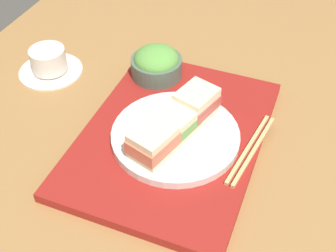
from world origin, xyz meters
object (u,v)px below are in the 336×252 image
object	(u,v)px
sandwich_middle	(176,123)
salad_bowl	(156,63)
sandwich_plate	(175,136)
coffee_cup	(49,62)
chopsticks_pair	(251,149)
sandwich_near	(153,143)
sandwich_far	(196,103)

from	to	relation	value
sandwich_middle	salad_bowl	xyz separation A→B (cm)	(17.02, 10.84, -0.85)
sandwich_plate	salad_bowl	bearing A→B (deg)	32.48
sandwich_plate	salad_bowl	world-z (taller)	salad_bowl
salad_bowl	coffee_cup	size ratio (longest dim) A/B	0.77
sandwich_middle	salad_bowl	distance (cm)	20.20
chopsticks_pair	coffee_cup	xyz separation A→B (cm)	(9.53, 48.84, 0.17)
sandwich_plate	sandwich_near	size ratio (longest dim) A/B	2.55
chopsticks_pair	salad_bowl	bearing A→B (deg)	59.04
sandwich_plate	sandwich_middle	world-z (taller)	sandwich_middle
chopsticks_pair	sandwich_far	bearing A→B (deg)	71.47
sandwich_near	coffee_cup	distance (cm)	37.83
sandwich_far	chopsticks_pair	world-z (taller)	sandwich_far
sandwich_plate	coffee_cup	distance (cm)	36.86
salad_bowl	sandwich_middle	bearing A→B (deg)	-147.52
sandwich_middle	salad_bowl	bearing A→B (deg)	32.48
chopsticks_pair	sandwich_middle	bearing A→B (deg)	98.95
sandwich_far	chopsticks_pair	bearing A→B (deg)	-108.53
sandwich_plate	chopsticks_pair	distance (cm)	14.07
coffee_cup	sandwich_far	bearing A→B (deg)	-98.48
sandwich_middle	sandwich_far	size ratio (longest dim) A/B	1.00
coffee_cup	chopsticks_pair	bearing A→B (deg)	-101.04
sandwich_near	coffee_cup	xyz separation A→B (cm)	(17.94, 33.09, -3.72)
chopsticks_pair	coffee_cup	distance (cm)	49.76
sandwich_near	salad_bowl	size ratio (longest dim) A/B	0.85
chopsticks_pair	coffee_cup	size ratio (longest dim) A/B	1.35
sandwich_plate	coffee_cup	xyz separation A→B (cm)	(11.71, 34.94, -0.27)
sandwich_far	salad_bowl	world-z (taller)	sandwich_far
salad_bowl	chopsticks_pair	xyz separation A→B (cm)	(-14.84, -24.73, -2.73)
sandwich_near	salad_bowl	distance (cm)	24.95
sandwich_near	sandwich_far	size ratio (longest dim) A/B	1.03
sandwich_far	salad_bowl	distance (cm)	16.72
sandwich_near	sandwich_middle	xyz separation A→B (cm)	(6.23, -1.85, -0.31)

